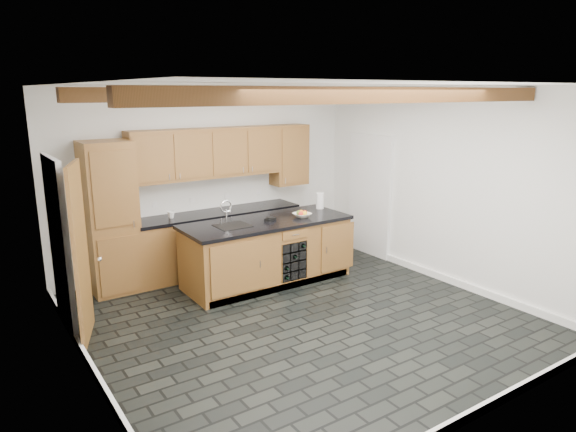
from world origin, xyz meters
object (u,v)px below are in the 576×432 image
island (268,251)px  paper_towel (320,201)px  kitchen_scale (270,219)px  fruit_bowl (302,215)px

island → paper_towel: size_ratio=9.91×
island → kitchen_scale: bearing=-46.8°
island → kitchen_scale: 0.49m
kitchen_scale → paper_towel: bearing=-12.0°
kitchen_scale → fruit_bowl: fruit_bowl is taller
fruit_bowl → paper_towel: paper_towel is taller
kitchen_scale → paper_towel: 1.10m
fruit_bowl → kitchen_scale: bearing=170.8°
kitchen_scale → island: bearing=109.0°
island → fruit_bowl: size_ratio=9.67×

